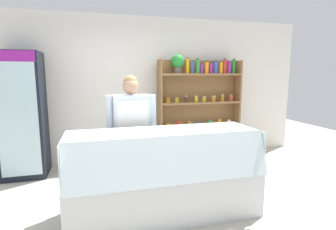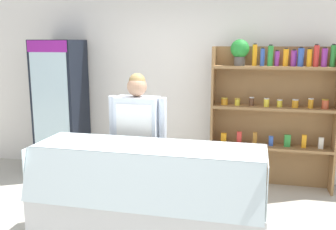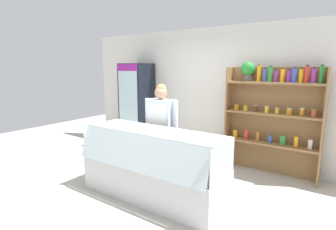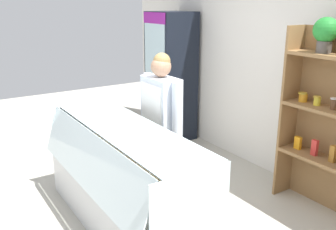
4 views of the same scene
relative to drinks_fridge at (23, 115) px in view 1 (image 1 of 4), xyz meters
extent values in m
plane|color=#B7B2A3|center=(1.89, -1.69, -1.00)|extent=(12.00, 12.00, 0.00)
cube|color=white|center=(1.89, 0.41, 0.35)|extent=(6.80, 0.10, 2.70)
cube|color=black|center=(0.00, 0.01, 0.00)|extent=(0.64, 0.59, 1.99)
cube|color=silver|center=(0.00, -0.29, 0.00)|extent=(0.56, 0.01, 1.79)
cube|color=#8C1E8C|center=(0.00, -0.30, 0.91)|extent=(0.60, 0.01, 0.16)
cylinder|color=purple|center=(-0.17, -0.23, -0.66)|extent=(0.06, 0.06, 0.18)
cylinder|color=orange|center=(0.00, -0.23, -0.65)|extent=(0.06, 0.06, 0.19)
cylinder|color=silver|center=(0.17, -0.23, -0.67)|extent=(0.07, 0.07, 0.15)
cylinder|color=#2D8C38|center=(-0.20, -0.23, -0.13)|extent=(0.06, 0.06, 0.16)
cylinder|color=silver|center=(-0.07, -0.23, -0.14)|extent=(0.06, 0.06, 0.14)
cylinder|color=#2D8C38|center=(0.07, -0.23, -0.13)|extent=(0.05, 0.05, 0.17)
cylinder|color=purple|center=(0.20, -0.23, -0.13)|extent=(0.06, 0.06, 0.17)
cylinder|color=silver|center=(-0.17, -0.23, 0.42)|extent=(0.07, 0.07, 0.22)
cylinder|color=orange|center=(0.00, -0.23, 0.42)|extent=(0.07, 0.07, 0.21)
cylinder|color=orange|center=(0.17, -0.23, 0.39)|extent=(0.06, 0.06, 0.15)
cube|color=olive|center=(3.05, 0.20, -0.05)|extent=(1.61, 0.02, 1.90)
cube|color=olive|center=(2.26, 0.06, -0.05)|extent=(0.03, 0.28, 1.90)
cube|color=olive|center=(3.84, 0.06, -0.05)|extent=(0.03, 0.28, 1.90)
cube|color=olive|center=(3.05, 0.06, -0.43)|extent=(1.55, 0.28, 0.04)
cube|color=olive|center=(3.05, 0.06, 0.11)|extent=(1.55, 0.28, 0.04)
cube|color=olive|center=(3.05, 0.06, 0.64)|extent=(1.55, 0.28, 0.04)
cylinder|color=#4C4742|center=(2.60, 0.06, 0.72)|extent=(0.14, 0.14, 0.12)
sphere|color=#21812D|center=(2.60, 0.06, 0.88)|extent=(0.24, 0.24, 0.24)
cylinder|color=orange|center=(2.79, 0.06, 0.80)|extent=(0.06, 0.06, 0.27)
cylinder|color=black|center=(2.79, 0.06, 0.94)|extent=(0.04, 0.04, 0.02)
cylinder|color=#3356B2|center=(2.89, 0.07, 0.77)|extent=(0.06, 0.06, 0.22)
cylinder|color=black|center=(2.89, 0.06, 0.89)|extent=(0.04, 0.04, 0.02)
cylinder|color=#2D8C38|center=(2.99, 0.04, 0.79)|extent=(0.07, 0.07, 0.26)
cylinder|color=black|center=(2.99, 0.06, 0.92)|extent=(0.05, 0.05, 0.02)
cylinder|color=purple|center=(3.07, 0.07, 0.75)|extent=(0.06, 0.06, 0.19)
cylinder|color=black|center=(3.07, 0.06, 0.86)|extent=(0.04, 0.04, 0.02)
cylinder|color=orange|center=(3.18, 0.06, 0.77)|extent=(0.07, 0.07, 0.22)
cylinder|color=black|center=(3.18, 0.06, 0.88)|extent=(0.04, 0.04, 0.02)
cylinder|color=purple|center=(3.28, 0.08, 0.76)|extent=(0.07, 0.07, 0.20)
cylinder|color=black|center=(3.28, 0.06, 0.87)|extent=(0.05, 0.05, 0.02)
cylinder|color=#3356B2|center=(3.36, 0.05, 0.77)|extent=(0.08, 0.08, 0.23)
cylinder|color=black|center=(3.36, 0.06, 0.89)|extent=(0.05, 0.05, 0.02)
cylinder|color=orange|center=(3.46, 0.04, 0.77)|extent=(0.06, 0.06, 0.22)
cylinder|color=black|center=(3.46, 0.06, 0.88)|extent=(0.04, 0.04, 0.02)
cylinder|color=red|center=(3.54, 0.04, 0.79)|extent=(0.06, 0.06, 0.27)
cylinder|color=black|center=(3.54, 0.06, 0.93)|extent=(0.04, 0.04, 0.02)
cylinder|color=purple|center=(3.64, 0.04, 0.77)|extent=(0.07, 0.07, 0.23)
cylinder|color=black|center=(3.64, 0.06, 0.89)|extent=(0.05, 0.05, 0.02)
cylinder|color=#2D8C38|center=(3.74, 0.06, 0.79)|extent=(0.07, 0.07, 0.27)
cylinder|color=black|center=(3.74, 0.06, 0.93)|extent=(0.04, 0.04, 0.02)
cylinder|color=orange|center=(2.41, 0.07, 0.17)|extent=(0.09, 0.09, 0.09)
cylinder|color=gold|center=(2.41, 0.06, 0.22)|extent=(0.09, 0.09, 0.01)
cylinder|color=yellow|center=(2.59, 0.07, 0.17)|extent=(0.07, 0.07, 0.08)
cylinder|color=gold|center=(2.59, 0.06, 0.22)|extent=(0.07, 0.07, 0.01)
cylinder|color=brown|center=(2.77, 0.08, 0.18)|extent=(0.07, 0.07, 0.11)
cylinder|color=silver|center=(2.77, 0.06, 0.24)|extent=(0.07, 0.07, 0.01)
cylinder|color=yellow|center=(2.97, 0.04, 0.18)|extent=(0.07, 0.07, 0.10)
cylinder|color=silver|center=(2.97, 0.06, 0.23)|extent=(0.07, 0.07, 0.01)
cylinder|color=yellow|center=(3.14, 0.07, 0.17)|extent=(0.07, 0.07, 0.09)
cylinder|color=silver|center=(3.14, 0.06, 0.22)|extent=(0.07, 0.07, 0.01)
cylinder|color=orange|center=(3.33, 0.05, 0.17)|extent=(0.08, 0.08, 0.10)
cylinder|color=silver|center=(3.33, 0.06, 0.23)|extent=(0.08, 0.08, 0.01)
cylinder|color=orange|center=(3.52, 0.06, 0.18)|extent=(0.07, 0.07, 0.12)
cylinder|color=silver|center=(3.52, 0.06, 0.25)|extent=(0.07, 0.07, 0.01)
cylinder|color=#BF4C2D|center=(3.69, 0.04, 0.18)|extent=(0.08, 0.08, 0.11)
cylinder|color=gold|center=(3.69, 0.06, 0.24)|extent=(0.09, 0.09, 0.01)
cube|color=orange|center=(2.42, 0.06, -0.34)|extent=(0.07, 0.04, 0.14)
cube|color=red|center=(2.63, 0.06, -0.32)|extent=(0.07, 0.04, 0.17)
cube|color=#9E6623|center=(2.84, 0.06, -0.32)|extent=(0.06, 0.04, 0.17)
cube|color=#3356B2|center=(3.05, 0.06, -0.34)|extent=(0.06, 0.04, 0.13)
cube|color=#2D8C38|center=(3.26, 0.06, -0.33)|extent=(0.08, 0.05, 0.16)
cube|color=orange|center=(3.47, 0.06, -0.32)|extent=(0.06, 0.04, 0.17)
cube|color=silver|center=(3.68, 0.06, -0.33)|extent=(0.06, 0.04, 0.15)
cube|color=silver|center=(1.86, -1.77, -0.72)|extent=(2.18, 0.75, 0.55)
cube|color=white|center=(1.86, -1.77, -0.43)|extent=(2.12, 0.69, 0.03)
cube|color=silver|center=(1.86, -2.13, -0.22)|extent=(2.14, 0.16, 0.47)
cube|color=silver|center=(1.86, -1.72, 0.00)|extent=(2.14, 0.59, 0.01)
cube|color=silver|center=(0.78, -1.77, -0.22)|extent=(0.01, 0.71, 0.45)
cube|color=silver|center=(2.94, -1.77, -0.22)|extent=(0.01, 0.71, 0.45)
cube|color=beige|center=(0.96, -1.68, -0.38)|extent=(0.17, 0.12, 0.06)
cube|color=white|center=(0.96, -1.91, -0.39)|extent=(0.05, 0.03, 0.02)
cube|color=beige|center=(1.22, -1.68, -0.39)|extent=(0.16, 0.14, 0.05)
cube|color=white|center=(1.22, -1.91, -0.39)|extent=(0.05, 0.03, 0.02)
cube|color=beige|center=(1.48, -1.68, -0.39)|extent=(0.16, 0.11, 0.05)
cube|color=white|center=(1.48, -1.91, -0.39)|extent=(0.05, 0.03, 0.02)
cube|color=tan|center=(1.73, -1.68, -0.39)|extent=(0.17, 0.14, 0.05)
cube|color=white|center=(1.73, -1.91, -0.39)|extent=(0.05, 0.03, 0.02)
cube|color=tan|center=(1.99, -1.68, -0.39)|extent=(0.16, 0.14, 0.05)
cube|color=white|center=(1.99, -1.91, -0.39)|extent=(0.05, 0.03, 0.02)
cube|color=tan|center=(2.25, -1.68, -0.38)|extent=(0.16, 0.11, 0.06)
cube|color=white|center=(2.25, -1.91, -0.39)|extent=(0.05, 0.03, 0.02)
cube|color=tan|center=(2.51, -1.68, -0.38)|extent=(0.17, 0.11, 0.06)
cube|color=white|center=(2.51, -1.91, -0.39)|extent=(0.05, 0.03, 0.02)
cube|color=beige|center=(2.77, -1.68, -0.39)|extent=(0.17, 0.15, 0.05)
cube|color=white|center=(2.77, -1.91, -0.39)|extent=(0.05, 0.03, 0.02)
cylinder|color=#A35B4C|center=(0.95, -1.89, -0.34)|extent=(0.16, 0.16, 0.15)
cylinder|color=tan|center=(1.17, -1.89, -0.35)|extent=(0.18, 0.14, 0.11)
cylinder|color=white|center=(2.41, -1.86, -0.32)|extent=(0.07, 0.07, 0.18)
cylinder|color=white|center=(2.51, -1.86, -0.31)|extent=(0.07, 0.07, 0.20)
cylinder|color=#2D2D38|center=(1.47, -1.17, -0.62)|extent=(0.13, 0.13, 0.75)
cylinder|color=#2D2D38|center=(1.68, -1.17, -0.62)|extent=(0.13, 0.13, 0.75)
cube|color=silver|center=(1.57, -1.17, 0.07)|extent=(0.47, 0.24, 0.62)
cube|color=white|center=(1.57, -1.29, -0.26)|extent=(0.39, 0.01, 1.16)
cylinder|color=silver|center=(1.29, -1.17, 0.10)|extent=(0.09, 0.09, 0.56)
cylinder|color=silver|center=(1.86, -1.17, 0.10)|extent=(0.09, 0.09, 0.56)
sphere|color=tan|center=(1.57, -1.17, 0.49)|extent=(0.21, 0.21, 0.21)
sphere|color=#997A47|center=(1.57, -1.16, 0.55)|extent=(0.18, 0.18, 0.18)
camera|label=1|loc=(1.13, -4.58, 0.65)|focal=28.00mm
camera|label=2|loc=(2.82, -4.99, 0.96)|focal=40.00mm
camera|label=3|loc=(4.12, -4.63, 0.89)|focal=28.00mm
camera|label=4|loc=(4.83, -3.21, 1.14)|focal=40.00mm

